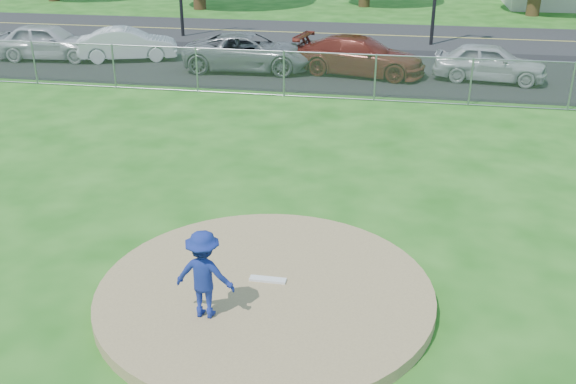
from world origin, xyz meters
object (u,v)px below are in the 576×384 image
(parked_car_gray, at_px, (249,52))
(parked_car_darkred, at_px, (360,56))
(parked_car_silver, at_px, (48,42))
(traffic_cone, at_px, (228,62))
(parked_car_white, at_px, (128,44))
(pitcher, at_px, (204,274))
(parked_car_pearl, at_px, (490,62))

(parked_car_gray, xyz_separation_m, parked_car_darkred, (4.26, 0.06, 0.01))
(parked_car_silver, bearing_deg, traffic_cone, -99.02)
(traffic_cone, distance_m, parked_car_silver, 7.82)
(parked_car_gray, bearing_deg, parked_car_white, 78.09)
(traffic_cone, xyz_separation_m, parked_car_darkred, (5.08, 0.24, 0.38))
(traffic_cone, height_order, parked_car_darkred, parked_car_darkred)
(parked_car_white, height_order, parked_car_darkred, parked_car_darkred)
(pitcher, xyz_separation_m, parked_car_darkred, (0.94, 16.41, -0.17))
(parked_car_pearl, bearing_deg, parked_car_silver, 95.64)
(parked_car_pearl, bearing_deg, parked_car_white, 93.37)
(pitcher, xyz_separation_m, parked_car_gray, (-3.32, 16.36, -0.19))
(parked_car_silver, height_order, parked_car_darkred, parked_car_silver)
(pitcher, xyz_separation_m, parked_car_pearl, (5.62, 16.29, -0.21))
(traffic_cone, height_order, parked_car_pearl, parked_car_pearl)
(parked_car_silver, bearing_deg, parked_car_pearl, -96.37)
(parked_car_silver, distance_m, parked_car_pearl, 17.56)
(parked_car_silver, relative_size, parked_car_pearl, 1.09)
(pitcher, bearing_deg, parked_car_silver, -52.11)
(parked_car_silver, xyz_separation_m, parked_car_white, (3.27, 0.49, -0.08))
(traffic_cone, relative_size, parked_car_pearl, 0.17)
(parked_car_silver, height_order, parked_car_pearl, parked_car_silver)
(pitcher, height_order, parked_car_white, pitcher)
(parked_car_silver, xyz_separation_m, parked_car_pearl, (17.55, -0.43, -0.06))
(parked_car_white, bearing_deg, parked_car_gray, -118.70)
(traffic_cone, bearing_deg, parked_car_pearl, 0.72)
(parked_car_darkred, bearing_deg, parked_car_white, 95.97)
(traffic_cone, relative_size, parked_car_darkred, 0.14)
(pitcher, bearing_deg, parked_car_gray, -76.14)
(parked_car_silver, bearing_deg, parked_car_darkred, -96.34)
(parked_car_white, xyz_separation_m, parked_car_gray, (5.34, -0.85, 0.04))
(traffic_cone, distance_m, parked_car_darkred, 5.10)
(traffic_cone, distance_m, parked_car_gray, 0.91)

